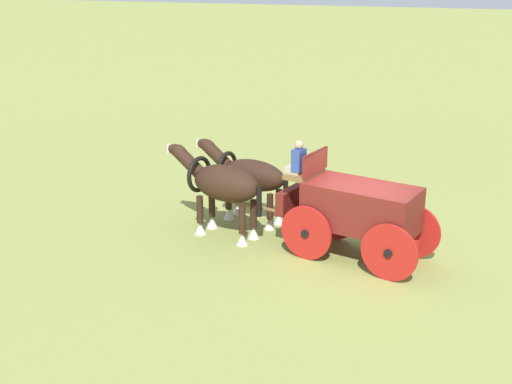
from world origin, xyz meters
TOP-DOWN VIEW (x-y plane):
  - ground_plane at (0.00, 0.00)m, footprint 220.00×220.00m
  - show_wagon at (0.13, -0.02)m, footprint 5.76×2.29m
  - draft_horse_near at (3.73, -0.09)m, footprint 2.97×1.33m
  - draft_horse_off at (3.49, -1.37)m, footprint 3.00×1.24m

SIDE VIEW (x-z plane):
  - ground_plane at x=0.00m, z-range 0.00..0.00m
  - show_wagon at x=0.13m, z-range -0.15..2.68m
  - draft_horse_off at x=3.49m, z-range 0.22..2.39m
  - draft_horse_near at x=3.73m, z-range 0.27..2.57m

